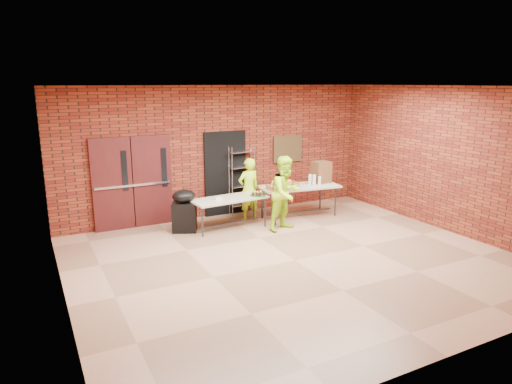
{
  "coord_description": "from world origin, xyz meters",
  "views": [
    {
      "loc": [
        -4.35,
        -6.81,
        3.27
      ],
      "look_at": [
        -0.1,
        1.4,
        1.04
      ],
      "focal_mm": 32.0,
      "sensor_mm": 36.0,
      "label": 1
    }
  ],
  "objects_px": {
    "coffee_dispenser": "(321,172)",
    "volunteer_man": "(286,193)",
    "table_right": "(299,188)",
    "table_left": "(229,201)",
    "covered_grill": "(184,211)",
    "volunteer_woman": "(249,189)",
    "wire_rack": "(242,180)"
  },
  "relations": [
    {
      "from": "table_left",
      "to": "volunteer_woman",
      "type": "distance_m",
      "value": 0.79
    },
    {
      "from": "covered_grill",
      "to": "volunteer_man",
      "type": "distance_m",
      "value": 2.3
    },
    {
      "from": "table_left",
      "to": "coffee_dispenser",
      "type": "relative_size",
      "value": 3.33
    },
    {
      "from": "wire_rack",
      "to": "table_left",
      "type": "relative_size",
      "value": 0.97
    },
    {
      "from": "coffee_dispenser",
      "to": "volunteer_man",
      "type": "bearing_deg",
      "value": -153.33
    },
    {
      "from": "table_left",
      "to": "volunteer_man",
      "type": "relative_size",
      "value": 1.06
    },
    {
      "from": "coffee_dispenser",
      "to": "volunteer_man",
      "type": "xyz_separation_m",
      "value": [
        -1.48,
        -0.74,
        -0.22
      ]
    },
    {
      "from": "coffee_dispenser",
      "to": "volunteer_man",
      "type": "distance_m",
      "value": 1.67
    },
    {
      "from": "coffee_dispenser",
      "to": "volunteer_woman",
      "type": "distance_m",
      "value": 1.94
    },
    {
      "from": "volunteer_man",
      "to": "table_right",
      "type": "bearing_deg",
      "value": 25.09
    },
    {
      "from": "table_left",
      "to": "covered_grill",
      "type": "distance_m",
      "value": 1.04
    },
    {
      "from": "table_right",
      "to": "volunteer_man",
      "type": "bearing_deg",
      "value": -132.51
    },
    {
      "from": "table_right",
      "to": "volunteer_man",
      "type": "xyz_separation_m",
      "value": [
        -0.8,
        -0.68,
        0.11
      ]
    },
    {
      "from": "table_left",
      "to": "wire_rack",
      "type": "bearing_deg",
      "value": 45.94
    },
    {
      "from": "wire_rack",
      "to": "coffee_dispenser",
      "type": "distance_m",
      "value": 2.01
    },
    {
      "from": "volunteer_woman",
      "to": "volunteer_man",
      "type": "bearing_deg",
      "value": 106.25
    },
    {
      "from": "table_right",
      "to": "coffee_dispenser",
      "type": "bearing_deg",
      "value": 12.88
    },
    {
      "from": "table_left",
      "to": "table_right",
      "type": "xyz_separation_m",
      "value": [
        1.89,
        0.01,
        0.08
      ]
    },
    {
      "from": "table_right",
      "to": "volunteer_woman",
      "type": "height_order",
      "value": "volunteer_woman"
    },
    {
      "from": "table_left",
      "to": "covered_grill",
      "type": "xyz_separation_m",
      "value": [
        -0.99,
        0.27,
        -0.18
      ]
    },
    {
      "from": "volunteer_man",
      "to": "volunteer_woman",
      "type": "bearing_deg",
      "value": 95.99
    },
    {
      "from": "table_right",
      "to": "volunteer_woman",
      "type": "relative_size",
      "value": 1.34
    },
    {
      "from": "wire_rack",
      "to": "coffee_dispenser",
      "type": "relative_size",
      "value": 3.21
    },
    {
      "from": "table_right",
      "to": "volunteer_woman",
      "type": "xyz_separation_m",
      "value": [
        -1.21,
        0.38,
        0.03
      ]
    },
    {
      "from": "table_left",
      "to": "coffee_dispenser",
      "type": "height_order",
      "value": "coffee_dispenser"
    },
    {
      "from": "covered_grill",
      "to": "volunteer_woman",
      "type": "bearing_deg",
      "value": 29.13
    },
    {
      "from": "wire_rack",
      "to": "table_right",
      "type": "xyz_separation_m",
      "value": [
        1.12,
        -0.94,
        -0.13
      ]
    },
    {
      "from": "table_right",
      "to": "covered_grill",
      "type": "bearing_deg",
      "value": -177.73
    },
    {
      "from": "table_left",
      "to": "coffee_dispenser",
      "type": "bearing_deg",
      "value": -3.25
    },
    {
      "from": "table_left",
      "to": "volunteer_woman",
      "type": "relative_size",
      "value": 1.18
    },
    {
      "from": "table_left",
      "to": "volunteer_woman",
      "type": "height_order",
      "value": "volunteer_woman"
    },
    {
      "from": "volunteer_man",
      "to": "wire_rack",
      "type": "bearing_deg",
      "value": 85.87
    }
  ]
}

